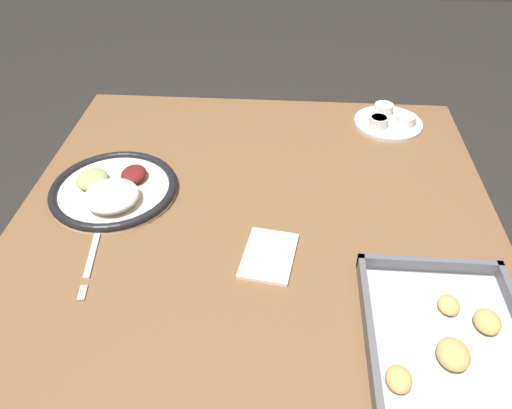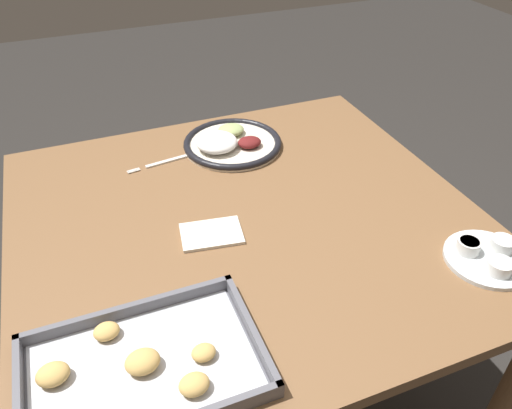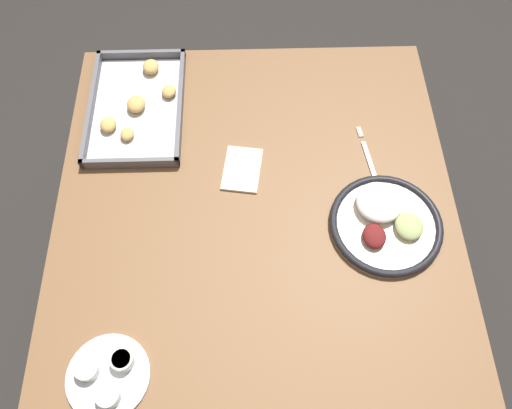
{
  "view_description": "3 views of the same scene",
  "coord_description": "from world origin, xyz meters",
  "px_view_note": "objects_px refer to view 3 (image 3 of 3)",
  "views": [
    {
      "loc": [
        0.79,
        0.06,
        1.46
      ],
      "look_at": [
        -0.02,
        0.0,
        0.79
      ],
      "focal_mm": 35.0,
      "sensor_mm": 36.0,
      "label": 1
    },
    {
      "loc": [
        0.33,
        0.89,
        1.5
      ],
      "look_at": [
        -0.02,
        0.0,
        0.79
      ],
      "focal_mm": 35.0,
      "sensor_mm": 36.0,
      "label": 2
    },
    {
      "loc": [
        -0.63,
        0.02,
        1.9
      ],
      "look_at": [
        -0.02,
        0.0,
        0.79
      ],
      "focal_mm": 35.0,
      "sensor_mm": 36.0,
      "label": 3
    }
  ],
  "objects_px": {
    "dinner_plate": "(385,221)",
    "fork": "(370,163)",
    "baking_tray": "(137,106)",
    "saucer_plate": "(107,375)",
    "napkin": "(242,169)"
  },
  "relations": [
    {
      "from": "dinner_plate",
      "to": "fork",
      "type": "distance_m",
      "value": 0.18
    },
    {
      "from": "dinner_plate",
      "to": "baking_tray",
      "type": "xyz_separation_m",
      "value": [
        0.39,
        0.66,
        -0.0
      ]
    },
    {
      "from": "dinner_plate",
      "to": "fork",
      "type": "xyz_separation_m",
      "value": [
        0.18,
        0.01,
        -0.01
      ]
    },
    {
      "from": "dinner_plate",
      "to": "saucer_plate",
      "type": "xyz_separation_m",
      "value": [
        -0.36,
        0.66,
        -0.0
      ]
    },
    {
      "from": "dinner_plate",
      "to": "fork",
      "type": "bearing_deg",
      "value": 3.48
    },
    {
      "from": "saucer_plate",
      "to": "napkin",
      "type": "height_order",
      "value": "saucer_plate"
    },
    {
      "from": "dinner_plate",
      "to": "baking_tray",
      "type": "height_order",
      "value": "dinner_plate"
    },
    {
      "from": "fork",
      "to": "saucer_plate",
      "type": "bearing_deg",
      "value": 121.77
    },
    {
      "from": "dinner_plate",
      "to": "fork",
      "type": "height_order",
      "value": "dinner_plate"
    },
    {
      "from": "saucer_plate",
      "to": "baking_tray",
      "type": "height_order",
      "value": "baking_tray"
    },
    {
      "from": "dinner_plate",
      "to": "saucer_plate",
      "type": "bearing_deg",
      "value": 118.38
    },
    {
      "from": "baking_tray",
      "to": "fork",
      "type": "bearing_deg",
      "value": -107.76
    },
    {
      "from": "fork",
      "to": "napkin",
      "type": "height_order",
      "value": "napkin"
    },
    {
      "from": "dinner_plate",
      "to": "baking_tray",
      "type": "relative_size",
      "value": 0.71
    },
    {
      "from": "baking_tray",
      "to": "dinner_plate",
      "type": "bearing_deg",
      "value": -120.63
    }
  ]
}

